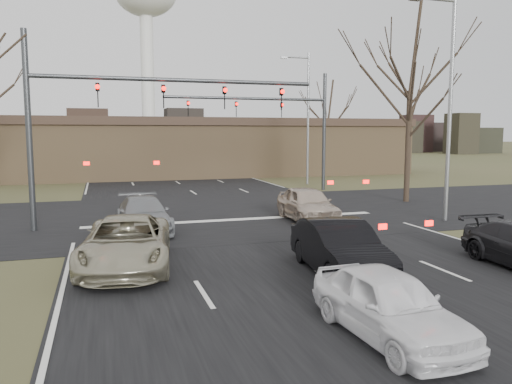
# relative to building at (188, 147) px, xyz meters

# --- Properties ---
(ground) EXTENTS (360.00, 360.00, 0.00)m
(ground) POSITION_rel_building_xyz_m (-2.00, -38.00, -2.67)
(ground) COLOR #404424
(ground) RESTS_ON ground
(road_main) EXTENTS (14.00, 300.00, 0.02)m
(road_main) POSITION_rel_building_xyz_m (-2.00, 22.00, -2.66)
(road_main) COLOR black
(road_main) RESTS_ON ground
(road_cross) EXTENTS (200.00, 14.00, 0.02)m
(road_cross) POSITION_rel_building_xyz_m (-2.00, -23.00, -2.65)
(road_cross) COLOR black
(road_cross) RESTS_ON ground
(building) EXTENTS (42.40, 10.40, 5.30)m
(building) POSITION_rel_building_xyz_m (0.00, 0.00, 0.00)
(building) COLOR olive
(building) RESTS_ON ground
(water_tower) EXTENTS (15.00, 15.00, 44.50)m
(water_tower) POSITION_rel_building_xyz_m (4.00, 82.00, 32.80)
(water_tower) COLOR silver
(water_tower) RESTS_ON ground
(mast_arm_near) EXTENTS (12.12, 0.24, 8.00)m
(mast_arm_near) POSITION_rel_building_xyz_m (-7.23, -25.00, 2.41)
(mast_arm_near) COLOR #383A3D
(mast_arm_near) RESTS_ON ground
(mast_arm_far) EXTENTS (11.12, 0.24, 8.00)m
(mast_arm_far) POSITION_rel_building_xyz_m (4.18, -15.00, 2.35)
(mast_arm_far) COLOR #383A3D
(mast_arm_far) RESTS_ON ground
(streetlight_right_near) EXTENTS (2.34, 0.25, 10.00)m
(streetlight_right_near) POSITION_rel_building_xyz_m (6.82, -28.00, 2.92)
(streetlight_right_near) COLOR gray
(streetlight_right_near) RESTS_ON ground
(streetlight_right_far) EXTENTS (2.34, 0.25, 10.00)m
(streetlight_right_far) POSITION_rel_building_xyz_m (7.32, -11.00, 2.92)
(streetlight_right_far) COLOR gray
(streetlight_right_far) RESTS_ON ground
(tree_right_near) EXTENTS (6.90, 6.90, 11.50)m
(tree_right_near) POSITION_rel_building_xyz_m (9.00, -22.00, 6.23)
(tree_right_near) COLOR black
(tree_right_near) RESTS_ON ground
(tree_right_far) EXTENTS (5.40, 5.40, 9.00)m
(tree_right_far) POSITION_rel_building_xyz_m (13.00, -3.00, 4.29)
(tree_right_far) COLOR black
(tree_right_far) RESTS_ON ground
(car_silver_suv) EXTENTS (3.18, 5.67, 1.50)m
(car_silver_suv) POSITION_rel_building_xyz_m (-7.18, -31.90, -1.92)
(car_silver_suv) COLOR #A6A086
(car_silver_suv) RESTS_ON ground
(car_white_sedan) EXTENTS (1.78, 4.05, 1.35)m
(car_white_sedan) POSITION_rel_building_xyz_m (-2.59, -38.61, -1.99)
(car_white_sedan) COLOR white
(car_white_sedan) RESTS_ON ground
(car_black_hatch) EXTENTS (2.04, 4.72, 1.51)m
(car_black_hatch) POSITION_rel_building_xyz_m (-1.50, -34.36, -1.91)
(car_black_hatch) COLOR black
(car_black_hatch) RESTS_ON ground
(car_grey_ahead) EXTENTS (2.07, 4.80, 1.38)m
(car_grey_ahead) POSITION_rel_building_xyz_m (-6.24, -26.40, -1.98)
(car_grey_ahead) COLOR gray
(car_grey_ahead) RESTS_ON ground
(car_silver_ahead) EXTENTS (2.09, 4.68, 1.56)m
(car_silver_ahead) POSITION_rel_building_xyz_m (1.00, -26.24, -1.88)
(car_silver_ahead) COLOR beige
(car_silver_ahead) RESTS_ON ground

